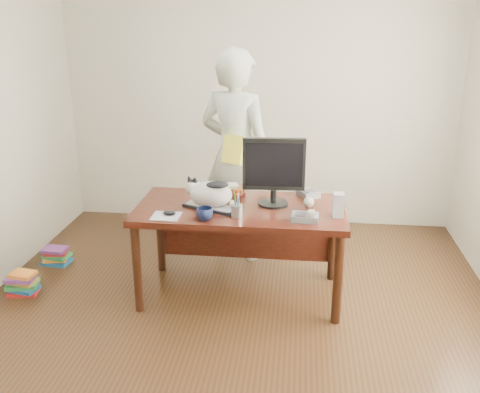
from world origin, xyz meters
name	(u,v)px	position (x,y,z in m)	size (l,w,h in m)	color
room	(230,150)	(0.00, 0.00, 1.35)	(4.50, 4.50, 4.50)	black
desk	(242,221)	(0.00, 0.68, 0.60)	(1.60, 0.80, 0.75)	black
keyboard	(211,207)	(-0.22, 0.54, 0.76)	(0.45, 0.32, 0.03)	black
cat	(209,193)	(-0.23, 0.55, 0.87)	(0.41, 0.31, 0.24)	silver
monitor	(274,168)	(0.24, 0.65, 1.05)	(0.47, 0.24, 0.53)	black
pen_cup	(237,209)	(0.00, 0.38, 0.81)	(0.10, 0.10, 0.21)	gray
mousepad	(166,216)	(-0.52, 0.34, 0.75)	(0.20, 0.19, 0.00)	silver
mouse	(169,213)	(-0.50, 0.36, 0.77)	(0.09, 0.06, 0.04)	black
coffee_mug	(205,214)	(-0.23, 0.30, 0.80)	(0.12, 0.12, 0.09)	#0D1435
phone	(306,217)	(0.49, 0.37, 0.78)	(0.20, 0.16, 0.09)	slate
speaker	(338,205)	(0.72, 0.48, 0.84)	(0.08, 0.09, 0.18)	#939395
baseball	(309,202)	(0.52, 0.65, 0.79)	(0.08, 0.08, 0.08)	beige
book_stack	(231,190)	(-0.11, 0.88, 0.79)	(0.25, 0.21, 0.08)	#491314
calculator	(308,193)	(0.51, 0.91, 0.78)	(0.20, 0.22, 0.05)	slate
person	(236,156)	(-0.13, 1.35, 0.95)	(0.69, 0.45, 1.89)	white
held_book	(233,150)	(-0.13, 1.18, 1.05)	(0.21, 0.17, 0.25)	yellow
book_pile_a	(23,283)	(-1.75, 0.40, 0.09)	(0.27, 0.22, 0.18)	#AC181B
book_pile_b	(56,256)	(-1.72, 0.95, 0.07)	(0.26, 0.20, 0.15)	#165088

